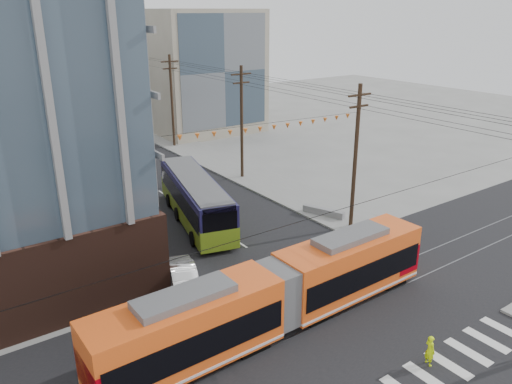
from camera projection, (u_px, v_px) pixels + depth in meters
ground at (388, 339)px, 25.49m from camera, size 160.00×160.00×0.00m
bg_bldg_ne_near at (198, 71)px, 68.21m from camera, size 14.00×14.00×16.00m
bg_bldg_ne_far at (151, 65)px, 84.96m from camera, size 16.00×16.00×14.00m
utility_pole_far at (125, 87)px, 71.12m from camera, size 0.30×0.30×11.00m
streetcar at (277, 295)px, 25.80m from camera, size 19.98×3.11×3.84m
city_bus at (195, 199)px, 39.23m from camera, size 5.91×13.32×3.69m
parked_car_silver at (182, 272)px, 30.52m from camera, size 2.86×4.66×1.45m
parked_car_white at (140, 227)px, 37.04m from camera, size 2.43×4.65×1.29m
parked_car_grey at (110, 205)px, 41.36m from camera, size 2.41×4.48×1.20m
pedestrian at (430, 350)px, 23.39m from camera, size 0.50×0.64×1.57m
jersey_barrier at (323, 212)px, 40.50m from camera, size 2.06×3.56×0.70m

